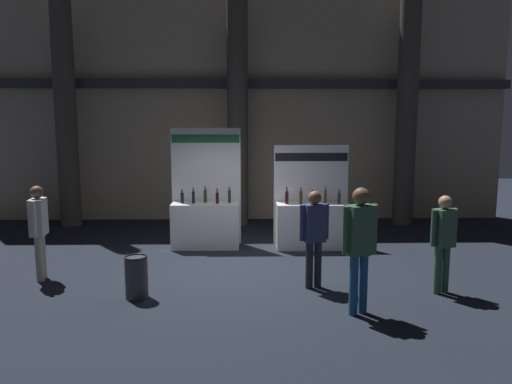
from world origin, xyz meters
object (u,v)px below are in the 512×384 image
Objects in this scene: exhibitor_booth_0 at (206,219)px; visitor_1 at (39,224)px; visitor_2 at (443,237)px; exhibitor_booth_1 at (312,221)px; trash_bin at (136,277)px; visitor_3 at (314,232)px; visitor_4 at (360,238)px.

exhibitor_booth_0 is 1.58× the size of visitor_1.
exhibitor_booth_0 is 1.65× the size of visitor_2.
exhibitor_booth_1 is 4.40m from trash_bin.
exhibitor_booth_1 is (2.33, -0.09, -0.04)m from exhibitor_booth_0.
exhibitor_booth_1 is 1.35× the size of visitor_1.
exhibitor_booth_0 is at bearing 75.33° from trash_bin.
visitor_4 reaches higher than visitor_3.
trash_bin is at bearing -135.95° from exhibitor_booth_1.
exhibitor_booth_1 is 3.30× the size of trash_bin.
visitor_2 is at bearing -60.54° from exhibitor_booth_1.
exhibitor_booth_0 is 4.59m from visitor_4.
exhibitor_booth_1 is at bearing 98.68° from visitor_2.
visitor_4 is (5.14, -1.64, 0.12)m from visitor_1.
trash_bin is (-0.82, -3.14, -0.29)m from exhibitor_booth_0.
trash_bin is at bearing -124.11° from visitor_1.
visitor_1 reaches higher than visitor_3.
exhibitor_booth_1 is 5.45m from visitor_1.
exhibitor_booth_1 is 2.69m from visitor_3.
visitor_2 is 2.03m from visitor_3.
trash_bin is 0.41× the size of visitor_3.
visitor_1 is 0.91× the size of visitor_4.
exhibitor_booth_1 is at bearing -74.46° from visitor_1.
exhibitor_booth_0 is 1.17× the size of exhibitor_booth_1.
exhibitor_booth_0 reaches higher than visitor_4.
exhibitor_booth_0 reaches higher than visitor_3.
trash_bin is 4.85m from visitor_2.
visitor_3 reaches higher than visitor_2.
visitor_2 is at bearing 4.76° from visitor_4.
visitor_2 is at bearing -104.39° from visitor_1.
visitor_1 is 6.72m from visitor_2.
exhibitor_booth_0 is 3.87× the size of trash_bin.
visitor_3 is at bearing 89.67° from visitor_4.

